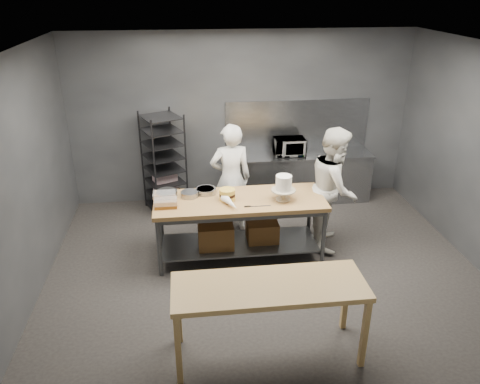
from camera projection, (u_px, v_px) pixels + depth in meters
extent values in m
plane|color=black|center=(264.00, 269.00, 6.62)|extent=(6.00, 6.00, 0.00)
cube|color=#4C4F54|center=(242.00, 118.00, 8.26)|extent=(6.00, 0.04, 3.00)
cube|color=brown|center=(240.00, 201.00, 6.59)|extent=(2.40, 0.90, 0.06)
cube|color=#47494C|center=(240.00, 243.00, 6.87)|extent=(2.25, 0.75, 0.03)
cylinder|color=#47494C|center=(159.00, 248.00, 6.30)|extent=(0.06, 0.06, 0.86)
cylinder|color=#47494C|center=(161.00, 221.00, 7.01)|extent=(0.06, 0.06, 0.86)
cylinder|color=#47494C|center=(324.00, 238.00, 6.55)|extent=(0.06, 0.06, 0.86)
cylinder|color=#47494C|center=(309.00, 213.00, 7.26)|extent=(0.06, 0.06, 0.86)
cube|color=brown|center=(216.00, 235.00, 6.72)|extent=(0.50, 0.40, 0.35)
cube|color=brown|center=(262.00, 230.00, 6.89)|extent=(0.45, 0.38, 0.30)
cube|color=#9D7741|center=(269.00, 287.00, 4.77)|extent=(2.00, 0.70, 0.06)
cube|color=#9D7741|center=(178.00, 350.00, 4.59)|extent=(0.06, 0.06, 0.84)
cube|color=#9D7741|center=(178.00, 311.00, 5.13)|extent=(0.06, 0.06, 0.84)
cube|color=#9D7741|center=(365.00, 334.00, 4.79)|extent=(0.06, 0.06, 0.84)
cube|color=#9D7741|center=(346.00, 298.00, 5.34)|extent=(0.06, 0.06, 0.84)
cube|color=slate|center=(300.00, 155.00, 8.33)|extent=(2.60, 0.60, 0.04)
cube|color=slate|center=(299.00, 178.00, 8.52)|extent=(2.56, 0.56, 0.86)
cube|color=slate|center=(297.00, 125.00, 8.41)|extent=(2.60, 0.02, 0.90)
cube|color=black|center=(164.00, 163.00, 8.00)|extent=(0.81, 0.84, 1.75)
cube|color=white|center=(165.00, 181.00, 8.14)|extent=(0.44, 0.37, 0.45)
imported|color=white|center=(231.00, 179.00, 7.32)|extent=(0.68, 0.48, 1.78)
imported|color=silver|center=(334.00, 188.00, 6.91)|extent=(0.96, 1.08, 1.84)
imported|color=black|center=(289.00, 147.00, 8.24)|extent=(0.54, 0.37, 0.30)
cylinder|color=#BDB197|center=(283.00, 199.00, 6.55)|extent=(0.20, 0.20, 0.02)
cylinder|color=#BDB197|center=(283.00, 195.00, 6.52)|extent=(0.06, 0.06, 0.12)
cylinder|color=#BDB197|center=(283.00, 190.00, 6.49)|extent=(0.34, 0.34, 0.02)
cylinder|color=white|center=(284.00, 183.00, 6.44)|extent=(0.22, 0.22, 0.21)
cylinder|color=gold|center=(227.00, 198.00, 6.54)|extent=(0.22, 0.22, 0.06)
cylinder|color=black|center=(227.00, 195.00, 6.52)|extent=(0.22, 0.22, 0.04)
cylinder|color=gold|center=(227.00, 191.00, 6.50)|extent=(0.22, 0.22, 0.06)
cylinder|color=gray|center=(190.00, 194.00, 6.63)|extent=(0.25, 0.25, 0.07)
cylinder|color=gray|center=(206.00, 191.00, 6.74)|extent=(0.29, 0.29, 0.07)
cylinder|color=gray|center=(167.00, 193.00, 6.66)|extent=(0.30, 0.30, 0.07)
cylinder|color=gray|center=(206.00, 191.00, 6.74)|extent=(0.25, 0.25, 0.07)
cone|color=white|center=(230.00, 203.00, 6.32)|extent=(0.24, 0.40, 0.12)
cube|color=slate|center=(261.00, 206.00, 6.36)|extent=(0.28, 0.02, 0.00)
cube|color=black|center=(248.00, 206.00, 6.34)|extent=(0.09, 0.02, 0.02)
cube|color=#9D5C1F|center=(166.00, 205.00, 6.34)|extent=(0.30, 0.20, 0.05)
cube|color=silver|center=(166.00, 201.00, 6.32)|extent=(0.31, 0.21, 0.06)
cube|color=#9D5C1F|center=(165.00, 198.00, 6.54)|extent=(0.30, 0.20, 0.05)
cube|color=silver|center=(164.00, 195.00, 6.52)|extent=(0.31, 0.21, 0.06)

